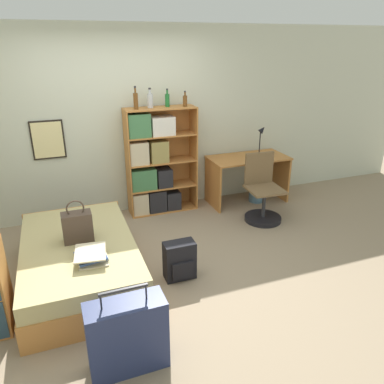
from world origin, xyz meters
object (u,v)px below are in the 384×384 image
Objects in this scene: desk at (248,171)px; waste_bin at (256,194)px; suitcase at (127,336)px; desk_lamp at (262,135)px; bottle_brown at (150,100)px; bottle_clear at (167,100)px; handbag at (77,226)px; book_stack_on_bed at (91,255)px; backpack at (180,261)px; bottle_green at (136,100)px; desk_chair at (262,200)px; bottle_blue at (185,101)px; bookcase at (154,165)px; bed at (80,260)px.

waste_bin is (0.15, -0.06, -0.39)m from desk.
suitcase is 3.79m from desk_lamp.
bottle_brown is 0.24m from bottle_clear.
handbag is 2.24m from bottle_clear.
desk is at bearing 47.12° from suitcase.
book_stack_on_bed is at bearing -79.31° from handbag.
desk_lamp is at bearing 41.11° from backpack.
book_stack_on_bed reaches higher than backpack.
desk_lamp is at bearing 24.03° from handbag.
bottle_green reaches higher than desk.
handbag is at bearing -166.98° from desk_chair.
waste_bin is at bearing -5.68° from bottle_green.
desk_chair reaches higher than handbag.
desk_chair is at bearing 40.11° from suitcase.
bottle_brown is at bearing 175.76° from desk_lamp.
suitcase is (0.22, -1.36, -0.31)m from handbag.
bottle_blue reaches higher than desk_lamp.
bottle_blue is at bearing -16.81° from bottle_clear.
bookcase reaches higher than desk.
bookcase is at bearing -171.31° from bottle_clear.
bottle_clear reaches higher than book_stack_on_bed.
bottle_blue is (1.43, 2.69, 1.31)m from suitcase.
book_stack_on_bed is 0.94m from backpack.
bottle_green reaches higher than bed.
bottle_clear reaches higher than handbag.
bottle_brown is at bearing 149.00° from desk_chair.
bottle_green reaches higher than waste_bin.
desk_chair is at bearing -31.00° from bottle_brown.
desk_chair is at bearing -115.67° from desk_lamp.
bottle_green is 0.32× the size of desk_chair.
bottle_clear is 0.24m from bottle_blue.
bottle_blue is (1.65, 1.34, 1.00)m from handbag.
book_stack_on_bed reaches higher than waste_bin.
desk is 0.58m from desk_lamp.
suitcase is at bearing -127.31° from backpack.
bed is 3.04m from waste_bin.
desk_chair reaches higher than suitcase.
book_stack_on_bed is at bearing -148.67° from desk_lamp.
backpack is (-1.55, -0.95, -0.09)m from desk_chair.
bottle_blue reaches higher than desk_chair.
desk is at bearing 81.01° from desk_chair.
handbag is 1.95m from bottle_green.
desk_lamp is 1.07m from desk_chair.
bottle_green is at bearing 178.78° from bottle_blue.
bottle_green is 2.37m from waste_bin.
desk is (2.64, 1.25, 0.29)m from bed.
bed is at bearing -129.97° from bottle_brown.
bottle_clear reaches higher than bed.
book_stack_on_bed is 0.52× the size of suitcase.
backpack is at bearing -148.41° from desk_chair.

